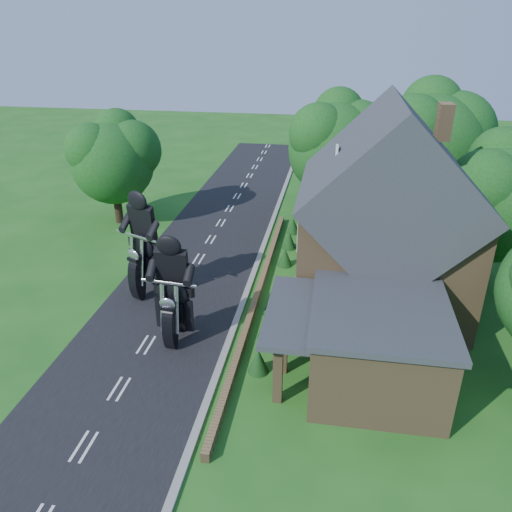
% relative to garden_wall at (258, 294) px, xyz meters
% --- Properties ---
extents(ground, '(120.00, 120.00, 0.00)m').
position_rel_garden_wall_xyz_m(ground, '(-4.30, -5.00, -0.20)').
color(ground, '#1D5818').
rests_on(ground, ground).
extents(road, '(7.00, 80.00, 0.02)m').
position_rel_garden_wall_xyz_m(road, '(-4.30, -5.00, -0.19)').
color(road, black).
rests_on(road, ground).
extents(kerb, '(0.30, 80.00, 0.12)m').
position_rel_garden_wall_xyz_m(kerb, '(-0.65, -5.00, -0.14)').
color(kerb, gray).
rests_on(kerb, ground).
extents(garden_wall, '(0.30, 22.00, 0.40)m').
position_rel_garden_wall_xyz_m(garden_wall, '(0.00, 0.00, 0.00)').
color(garden_wall, olive).
rests_on(garden_wall, ground).
extents(house, '(9.54, 8.64, 10.24)m').
position_rel_garden_wall_xyz_m(house, '(6.19, 1.00, 4.14)').
color(house, olive).
rests_on(house, ground).
extents(annex, '(7.05, 5.94, 3.44)m').
position_rel_garden_wall_xyz_m(annex, '(5.57, -5.80, 1.57)').
color(annex, olive).
rests_on(annex, ground).
extents(tree_house_right, '(6.51, 6.00, 8.40)m').
position_rel_garden_wall_xyz_m(tree_house_right, '(12.35, 3.62, 4.99)').
color(tree_house_right, black).
rests_on(tree_house_right, ground).
extents(tree_behind_house, '(7.81, 7.20, 10.08)m').
position_rel_garden_wall_xyz_m(tree_behind_house, '(9.88, 11.14, 6.03)').
color(tree_behind_house, black).
rests_on(tree_behind_house, ground).
extents(tree_behind_left, '(6.94, 6.40, 9.16)m').
position_rel_garden_wall_xyz_m(tree_behind_left, '(3.86, 12.13, 5.53)').
color(tree_behind_left, black).
rests_on(tree_behind_left, ground).
extents(tree_far_road, '(6.08, 5.60, 7.84)m').
position_rel_garden_wall_xyz_m(tree_far_road, '(-11.16, 9.11, 4.64)').
color(tree_far_road, black).
rests_on(tree_far_road, ground).
extents(shrub_a, '(0.90, 0.90, 1.10)m').
position_rel_garden_wall_xyz_m(shrub_a, '(1.00, -6.00, 0.35)').
color(shrub_a, '#103312').
rests_on(shrub_a, ground).
extents(shrub_b, '(0.90, 0.90, 1.10)m').
position_rel_garden_wall_xyz_m(shrub_b, '(1.00, -3.50, 0.35)').
color(shrub_b, '#103312').
rests_on(shrub_b, ground).
extents(shrub_c, '(0.90, 0.90, 1.10)m').
position_rel_garden_wall_xyz_m(shrub_c, '(1.00, -1.00, 0.35)').
color(shrub_c, '#103312').
rests_on(shrub_c, ground).
extents(shrub_d, '(0.90, 0.90, 1.10)m').
position_rel_garden_wall_xyz_m(shrub_d, '(1.00, 4.00, 0.35)').
color(shrub_d, '#103312').
rests_on(shrub_d, ground).
extents(shrub_e, '(0.90, 0.90, 1.10)m').
position_rel_garden_wall_xyz_m(shrub_e, '(1.00, 6.50, 0.35)').
color(shrub_e, '#103312').
rests_on(shrub_e, ground).
extents(shrub_f, '(0.90, 0.90, 1.10)m').
position_rel_garden_wall_xyz_m(shrub_f, '(1.00, 9.00, 0.35)').
color(shrub_f, '#103312').
rests_on(shrub_f, ground).
extents(motorcycle_lead, '(0.57, 1.73, 1.58)m').
position_rel_garden_wall_xyz_m(motorcycle_lead, '(-3.01, -4.33, 0.59)').
color(motorcycle_lead, black).
rests_on(motorcycle_lead, ground).
extents(motorcycle_follow, '(1.16, 1.90, 1.73)m').
position_rel_garden_wall_xyz_m(motorcycle_follow, '(-5.79, -0.46, 0.67)').
color(motorcycle_follow, black).
rests_on(motorcycle_follow, ground).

